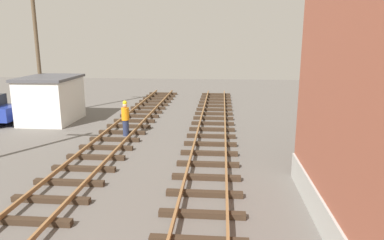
% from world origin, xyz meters
% --- Properties ---
extents(control_hut, '(3.00, 3.80, 2.76)m').
position_xyz_m(control_hut, '(-8.40, 16.60, 1.39)').
color(control_hut, silver).
rests_on(control_hut, ground).
extents(utility_pole_far, '(1.80, 0.24, 8.82)m').
position_xyz_m(utility_pole_far, '(-9.80, 18.21, 4.61)').
color(utility_pole_far, brown).
rests_on(utility_pole_far, ground).
extents(track_worker_foreground, '(0.40, 0.40, 1.87)m').
position_xyz_m(track_worker_foreground, '(-3.05, 13.84, 0.93)').
color(track_worker_foreground, '#262D4C').
rests_on(track_worker_foreground, ground).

